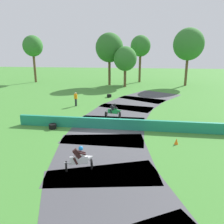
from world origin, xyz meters
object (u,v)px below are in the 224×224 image
motorcycle_lead_green (114,111)px  traffic_cone (176,141)px  motorcycle_chase_white (80,159)px  track_marshal (76,99)px  tire_stack_near (109,96)px  tire_stack_mid_a (53,126)px

motorcycle_lead_green → traffic_cone: bearing=-49.7°
motorcycle_chase_white → track_marshal: bearing=106.0°
tire_stack_near → traffic_cone: traffic_cone is taller
motorcycle_lead_green → traffic_cone: motorcycle_lead_green is taller
tire_stack_near → motorcycle_chase_white: bearing=-87.5°
motorcycle_chase_white → tire_stack_near: bearing=92.5°
motorcycle_chase_white → traffic_cone: (5.87, 4.23, -0.44)m
motorcycle_lead_green → motorcycle_chase_white: motorcycle_lead_green is taller
tire_stack_near → tire_stack_mid_a: bearing=-103.2°
tire_stack_near → traffic_cone: bearing=-66.4°
tire_stack_mid_a → traffic_cone: (9.86, -2.15, 0.02)m
track_marshal → traffic_cone: size_ratio=3.70×
motorcycle_chase_white → motorcycle_lead_green: bearing=85.6°
motorcycle_chase_white → track_marshal: track_marshal is taller
tire_stack_near → track_marshal: bearing=-121.1°
track_marshal → motorcycle_lead_green: bearing=-39.7°
tire_stack_near → tire_stack_mid_a: (-3.12, -13.28, -0.00)m
motorcycle_lead_green → tire_stack_near: 9.59m
motorcycle_chase_white → tire_stack_near: 19.69m
motorcycle_chase_white → tire_stack_mid_a: size_ratio=2.66×
traffic_cone → tire_stack_near: bearing=113.6°
motorcycle_lead_green → tire_stack_near: (-1.65, 9.44, -0.46)m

